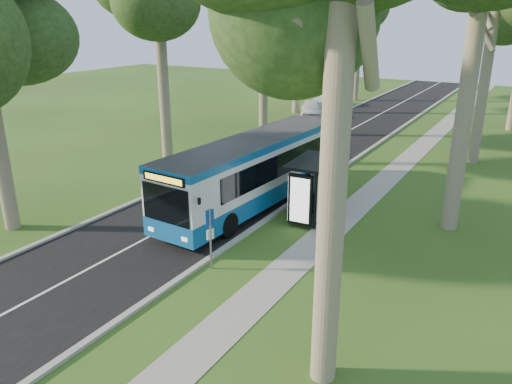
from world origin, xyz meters
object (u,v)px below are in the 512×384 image
litter_bin (313,203)px  car_silver (330,99)px  car_white (311,109)px  bus_stop_sign (210,232)px  bus_shelter (312,180)px  bus (255,171)px

litter_bin → car_silver: (-10.93, 28.50, 0.25)m
litter_bin → car_white: 23.85m
litter_bin → bus_stop_sign: bearing=-97.3°
bus_shelter → car_silver: 31.62m
car_white → bus_shelter: bearing=-89.2°
bus_stop_sign → bus_shelter: bus_shelter is taller
bus → car_white: 23.28m
car_white → car_silver: bearing=74.3°
car_silver → bus_stop_sign: bearing=-53.2°
bus_stop_sign → litter_bin: (0.93, 7.26, -1.08)m
bus_shelter → car_white: (-10.30, 22.69, -1.15)m
car_white → bus_stop_sign: bearing=-96.3°
litter_bin → bus: bearing=-170.0°
bus → car_silver: bus is taller
car_silver → bus_shelter: bearing=-47.9°
bus → bus_shelter: (3.30, -0.50, 0.21)m
bus_shelter → bus: bearing=167.8°
bus → bus_stop_sign: size_ratio=5.32×
bus_shelter → car_silver: (-11.25, 29.52, -1.27)m
bus_stop_sign → car_white: bearing=130.3°
bus_shelter → car_silver: bearing=107.3°
bus → car_white: bearing=110.4°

